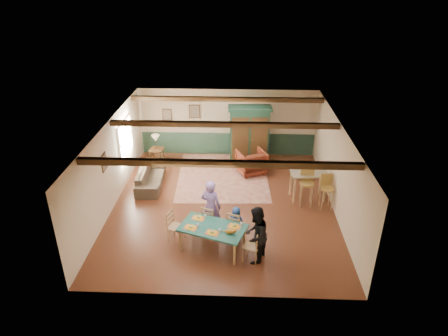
{
  "coord_description": "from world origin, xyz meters",
  "views": [
    {
      "loc": [
        0.49,
        -10.97,
        6.85
      ],
      "look_at": [
        0.01,
        0.37,
        1.15
      ],
      "focal_mm": 32.0,
      "sensor_mm": 36.0,
      "label": 1
    }
  ],
  "objects_px": {
    "person_child": "(236,222)",
    "bar_stool_left": "(307,188)",
    "armchair": "(251,162)",
    "dining_chair_far_right": "(235,225)",
    "dining_table": "(213,238)",
    "person_woman": "(256,235)",
    "dining_chair_end_right": "(252,245)",
    "counter_table": "(308,185)",
    "person_man": "(211,207)",
    "cat": "(230,231)",
    "dining_chair_end_left": "(176,226)",
    "bar_stool_right": "(327,192)",
    "dining_chair_far_left": "(210,219)",
    "sofa": "(150,178)",
    "end_table": "(157,156)",
    "armoire": "(249,136)",
    "table_lamp": "(156,142)"
  },
  "relations": [
    {
      "from": "dining_table",
      "to": "sofa",
      "type": "height_order",
      "value": "dining_table"
    },
    {
      "from": "dining_table",
      "to": "sofa",
      "type": "xyz_separation_m",
      "value": [
        -2.42,
        3.48,
        -0.06
      ]
    },
    {
      "from": "armchair",
      "to": "dining_chair_far_right",
      "type": "bearing_deg",
      "value": 60.63
    },
    {
      "from": "dining_chair_far_right",
      "to": "dining_chair_end_left",
      "type": "xyz_separation_m",
      "value": [
        -1.63,
        -0.15,
        0.0
      ]
    },
    {
      "from": "dining_chair_far_right",
      "to": "person_woman",
      "type": "xyz_separation_m",
      "value": [
        0.54,
        -0.92,
        0.33
      ]
    },
    {
      "from": "dining_table",
      "to": "dining_chair_end_left",
      "type": "height_order",
      "value": "dining_chair_end_left"
    },
    {
      "from": "dining_chair_far_left",
      "to": "dining_chair_end_left",
      "type": "distance_m",
      "value": 0.99
    },
    {
      "from": "armoire",
      "to": "counter_table",
      "type": "distance_m",
      "value": 3.31
    },
    {
      "from": "counter_table",
      "to": "bar_stool_right",
      "type": "relative_size",
      "value": 1.03
    },
    {
      "from": "dining_table",
      "to": "armoire",
      "type": "relative_size",
      "value": 0.75
    },
    {
      "from": "cat",
      "to": "dining_chair_end_left",
      "type": "bearing_deg",
      "value": 176.63
    },
    {
      "from": "armchair",
      "to": "dining_chair_end_left",
      "type": "bearing_deg",
      "value": 41.05
    },
    {
      "from": "armchair",
      "to": "sofa",
      "type": "relative_size",
      "value": 0.48
    },
    {
      "from": "dining_table",
      "to": "person_woman",
      "type": "xyz_separation_m",
      "value": [
        1.13,
        -0.4,
        0.43
      ]
    },
    {
      "from": "person_child",
      "to": "bar_stool_right",
      "type": "height_order",
      "value": "bar_stool_right"
    },
    {
      "from": "dining_chair_end_right",
      "to": "person_woman",
      "type": "relative_size",
      "value": 0.58
    },
    {
      "from": "dining_chair_end_right",
      "to": "armchair",
      "type": "distance_m",
      "value": 4.97
    },
    {
      "from": "dining_table",
      "to": "dining_chair_far_left",
      "type": "height_order",
      "value": "dining_chair_far_left"
    },
    {
      "from": "person_woman",
      "to": "cat",
      "type": "relative_size",
      "value": 4.58
    },
    {
      "from": "person_child",
      "to": "armoire",
      "type": "height_order",
      "value": "armoire"
    },
    {
      "from": "table_lamp",
      "to": "armchair",
      "type": "bearing_deg",
      "value": -10.06
    },
    {
      "from": "person_child",
      "to": "bar_stool_left",
      "type": "xyz_separation_m",
      "value": [
        2.2,
        1.8,
        0.15
      ]
    },
    {
      "from": "dining_chair_end_right",
      "to": "bar_stool_left",
      "type": "height_order",
      "value": "bar_stool_left"
    },
    {
      "from": "person_child",
      "to": "sofa",
      "type": "distance_m",
      "value": 4.2
    },
    {
      "from": "dining_table",
      "to": "end_table",
      "type": "distance_m",
      "value": 5.83
    },
    {
      "from": "dining_table",
      "to": "person_man",
      "type": "relative_size",
      "value": 1.04
    },
    {
      "from": "dining_chair_end_right",
      "to": "bar_stool_left",
      "type": "distance_m",
      "value": 3.29
    },
    {
      "from": "dining_chair_end_left",
      "to": "person_child",
      "type": "relative_size",
      "value": 0.95
    },
    {
      "from": "dining_table",
      "to": "person_man",
      "type": "height_order",
      "value": "person_man"
    },
    {
      "from": "dining_chair_far_left",
      "to": "bar_stool_left",
      "type": "distance_m",
      "value": 3.37
    },
    {
      "from": "cat",
      "to": "person_man",
      "type": "bearing_deg",
      "value": 136.55
    },
    {
      "from": "dining_chair_end_left",
      "to": "end_table",
      "type": "height_order",
      "value": "dining_chair_end_left"
    },
    {
      "from": "dining_chair_far_left",
      "to": "armchair",
      "type": "bearing_deg",
      "value": -88.54
    },
    {
      "from": "dining_table",
      "to": "dining_chair_far_left",
      "type": "relative_size",
      "value": 1.89
    },
    {
      "from": "armchair",
      "to": "bar_stool_right",
      "type": "xyz_separation_m",
      "value": [
        2.31,
        -2.38,
        0.13
      ]
    },
    {
      "from": "person_woman",
      "to": "sofa",
      "type": "xyz_separation_m",
      "value": [
        -3.55,
        3.88,
        -0.49
      ]
    },
    {
      "from": "end_table",
      "to": "counter_table",
      "type": "distance_m",
      "value": 5.98
    },
    {
      "from": "dining_chair_far_left",
      "to": "end_table",
      "type": "height_order",
      "value": "dining_chair_far_left"
    },
    {
      "from": "dining_chair_end_left",
      "to": "person_child",
      "type": "distance_m",
      "value": 1.67
    },
    {
      "from": "armoire",
      "to": "end_table",
      "type": "bearing_deg",
      "value": -179.61
    },
    {
      "from": "dining_chair_far_right",
      "to": "person_child",
      "type": "xyz_separation_m",
      "value": [
        0.03,
        0.07,
        0.03
      ]
    },
    {
      "from": "armchair",
      "to": "end_table",
      "type": "height_order",
      "value": "armchair"
    },
    {
      "from": "dining_chair_far_right",
      "to": "cat",
      "type": "relative_size",
      "value": 2.64
    },
    {
      "from": "dining_table",
      "to": "person_man",
      "type": "bearing_deg",
      "value": 97.05
    },
    {
      "from": "person_woman",
      "to": "bar_stool_left",
      "type": "xyz_separation_m",
      "value": [
        1.69,
        2.79,
        -0.16
      ]
    },
    {
      "from": "dining_chair_end_right",
      "to": "counter_table",
      "type": "relative_size",
      "value": 0.78
    },
    {
      "from": "bar_stool_left",
      "to": "person_woman",
      "type": "bearing_deg",
      "value": -117.43
    },
    {
      "from": "bar_stool_left",
      "to": "armchair",
      "type": "bearing_deg",
      "value": 131.35
    },
    {
      "from": "dining_chair_end_left",
      "to": "person_child",
      "type": "bearing_deg",
      "value": -62.7
    },
    {
      "from": "person_man",
      "to": "dining_chair_end_left",
      "type": "bearing_deg",
      "value": 46.85
    }
  ]
}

